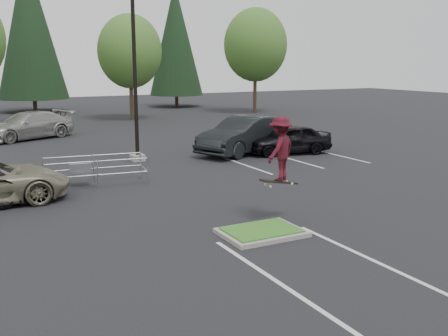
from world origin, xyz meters
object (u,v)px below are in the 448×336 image
decid_c (130,54)px  decid_d (255,47)px  light_pole (134,63)px  car_r_charc (245,135)px  car_r_black (289,139)px  conif_c (176,39)px  cart_corral (84,168)px  car_far_silver (29,125)px  skateboarder (280,149)px  conif_b (29,26)px

decid_c → decid_d: 12.03m
light_pole → car_r_charc: size_ratio=1.78×
decid_d → car_r_black: decid_d is taller
conif_c → light_pole: bearing=-116.1°
cart_corral → car_far_silver: bearing=97.5°
skateboarder → car_r_charc: 11.64m
decid_d → skateboarder: (-16.79, -29.33, -3.78)m
decid_c → cart_corral: decid_c is taller
light_pole → conif_b: conif_b is taller
car_r_charc → conif_c: bearing=142.1°
decid_d → cart_corral: decid_d is taller
skateboarder → car_far_silver: size_ratio=0.36×
decid_c → skateboarder: bearing=-99.4°
decid_c → car_far_silver: decid_c is taller
light_pole → conif_b: (-0.50, 28.50, 3.29)m
light_pole → cart_corral: bearing=-131.0°
decid_d → car_r_black: 22.97m
light_pole → conif_c: size_ratio=0.81×
car_r_charc → skateboarder: bearing=-47.1°
decid_d → car_r_charc: 22.83m
decid_d → skateboarder: size_ratio=4.55×
skateboarder → car_far_silver: bearing=-108.5°
skateboarder → car_r_charc: (4.88, 10.50, -1.19)m
decid_c → car_r_charc: bearing=-89.7°
light_pole → conif_b: size_ratio=0.70×
light_pole → conif_b: bearing=91.0°
decid_d → conif_b: bearing=150.5°
decid_c → car_far_silver: 12.72m
light_pole → car_far_silver: 11.23m
skateboarder → cart_corral: bearing=-89.4°
cart_corral → car_r_black: car_r_black is taller
conif_c → car_r_charc: conif_c is taller
car_far_silver → cart_corral: bearing=-24.1°
conif_b → car_r_black: size_ratio=3.31×
conif_b → conif_c: (14.00, -1.00, -1.00)m
conif_b → car_far_silver: conif_b is taller
light_pole → decid_d: size_ratio=1.07×
decid_c → conif_b: (-5.99, 10.67, 2.59)m
light_pole → car_r_black: bearing=-12.7°
light_pole → car_far_silver: bearing=109.3°
car_r_black → light_pole: bearing=-93.6°
decid_c → cart_corral: size_ratio=2.13×
cart_corral → conif_c: bearing=68.9°
cart_corral → car_far_silver: car_far_silver is taller
conif_b → skateboarder: 39.93m
skateboarder → car_r_black: bearing=-155.9°
car_far_silver → car_r_charc: bearing=16.5°
conif_c → car_far_silver: bearing=-134.2°
conif_c → decid_c: bearing=-129.6°
car_r_black → car_far_silver: bearing=-127.6°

